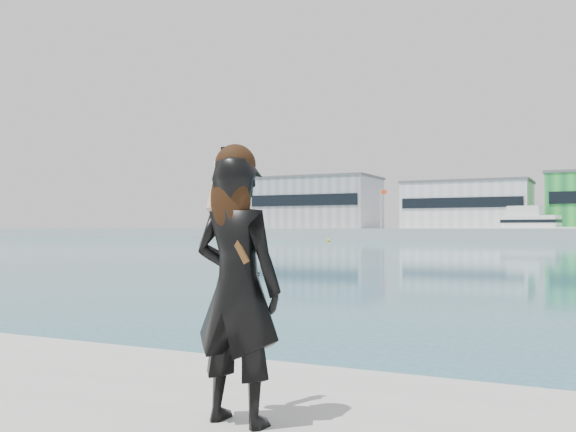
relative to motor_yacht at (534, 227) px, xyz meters
name	(u,v)px	position (x,y,z in m)	size (l,w,h in m)	color
warehouse_grey_left	(318,203)	(-46.42, 11.55, 5.55)	(26.52, 16.36, 11.50)	gray
warehouse_white	(468,205)	(-13.42, 11.55, 4.55)	(24.48, 15.35, 9.50)	silver
flagpole_left	(381,206)	(-29.32, 4.57, 4.32)	(1.28, 0.16, 8.00)	silver
motor_yacht	(534,227)	(0.00, 0.00, 0.00)	(17.48, 8.12, 7.88)	white
buoy_far	(329,242)	(-26.64, -30.09, -2.21)	(0.50, 0.50, 0.50)	yellow
woman	(237,280)	(8.56, -117.16, -0.56)	(0.61, 0.42, 1.70)	black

